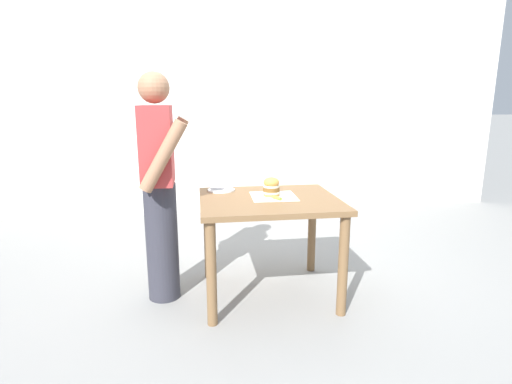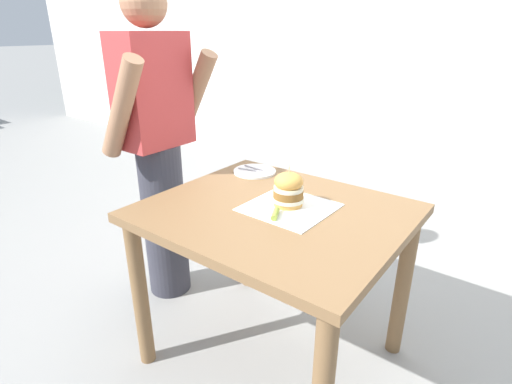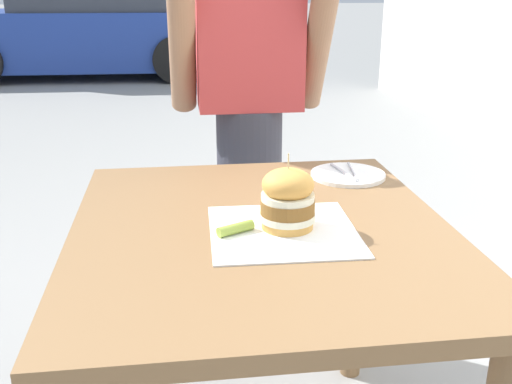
# 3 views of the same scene
# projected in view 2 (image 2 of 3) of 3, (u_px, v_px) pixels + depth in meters

# --- Properties ---
(ground_plane) EXTENTS (80.00, 80.00, 0.00)m
(ground_plane) POSITION_uv_depth(u_px,v_px,m) (272.00, 353.00, 1.95)
(ground_plane) COLOR gray
(patio_table) EXTENTS (0.89, 1.03, 0.78)m
(patio_table) POSITION_uv_depth(u_px,v_px,m) (275.00, 236.00, 1.70)
(patio_table) COLOR brown
(patio_table) RESTS_ON ground
(serving_paper) EXTENTS (0.35, 0.35, 0.00)m
(serving_paper) POSITION_uv_depth(u_px,v_px,m) (289.00, 207.00, 1.66)
(serving_paper) COLOR white
(serving_paper) RESTS_ON patio_table
(sandwich) EXTENTS (0.13, 0.13, 0.18)m
(sandwich) POSITION_uv_depth(u_px,v_px,m) (288.00, 189.00, 1.65)
(sandwich) COLOR gold
(sandwich) RESTS_ON serving_paper
(pickle_spear) EXTENTS (0.09, 0.06, 0.02)m
(pickle_spear) POSITION_uv_depth(u_px,v_px,m) (275.00, 214.00, 1.57)
(pickle_spear) COLOR #8EA83D
(pickle_spear) RESTS_ON serving_paper
(side_plate_with_forks) EXTENTS (0.22, 0.22, 0.02)m
(side_plate_with_forks) POSITION_uv_depth(u_px,v_px,m) (255.00, 171.00, 2.07)
(side_plate_with_forks) COLOR white
(side_plate_with_forks) RESTS_ON patio_table
(diner_across_table) EXTENTS (0.55, 0.35, 1.69)m
(diner_across_table) POSITION_uv_depth(u_px,v_px,m) (158.00, 148.00, 2.11)
(diner_across_table) COLOR #33333D
(diner_across_table) RESTS_ON ground
(parked_car_mid_block) EXTENTS (4.21, 1.86, 1.60)m
(parked_car_mid_block) POSITION_uv_depth(u_px,v_px,m) (191.00, 57.00, 11.28)
(parked_car_mid_block) COLOR #145933
(parked_car_mid_block) RESTS_ON ground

